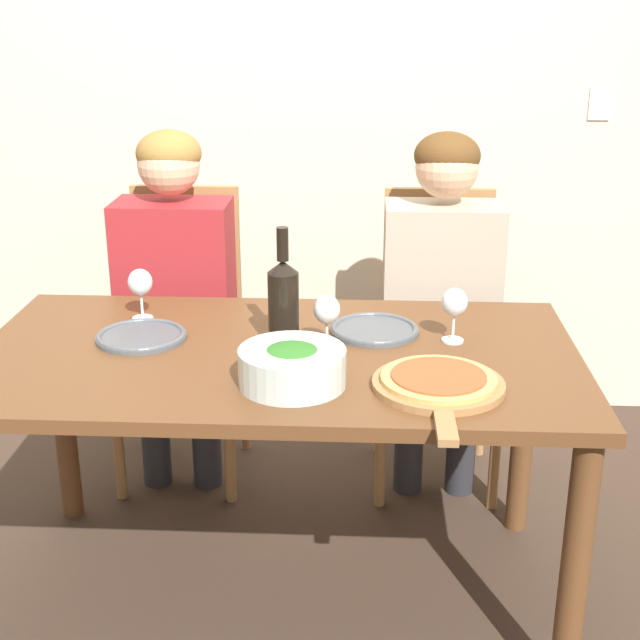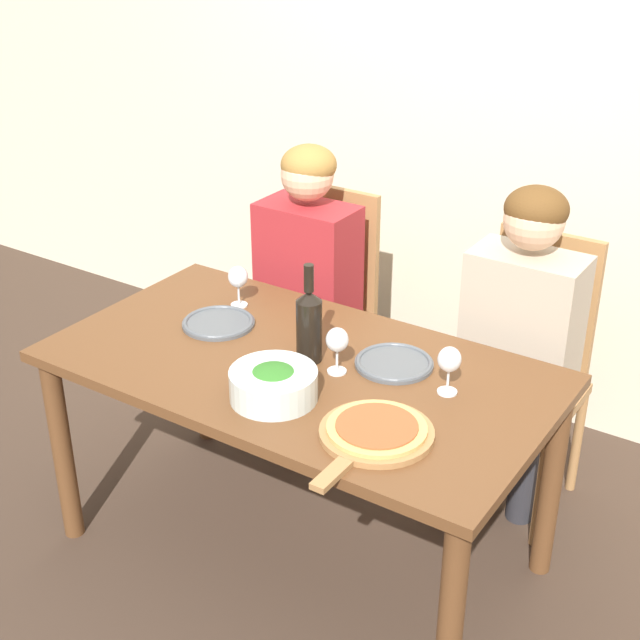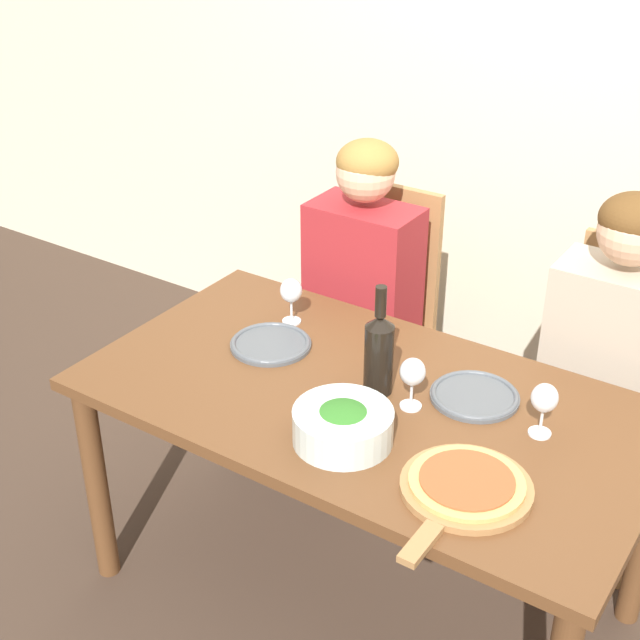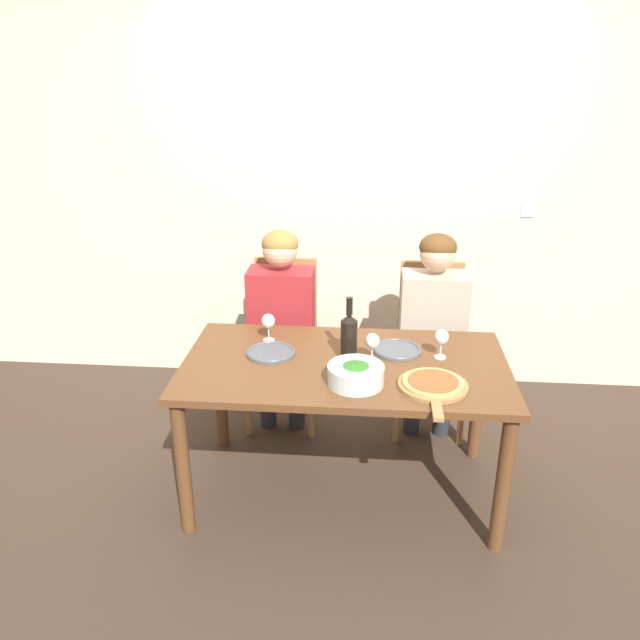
% 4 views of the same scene
% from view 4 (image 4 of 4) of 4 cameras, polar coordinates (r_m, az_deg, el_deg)
% --- Properties ---
extents(ground_plane, '(40.00, 40.00, 0.00)m').
position_cam_4_polar(ground_plane, '(3.46, 2.10, -15.15)').
color(ground_plane, '#3D2D23').
extents(back_wall, '(10.00, 0.06, 2.70)m').
position_cam_4_polar(back_wall, '(4.14, 3.32, 11.93)').
color(back_wall, beige).
rests_on(back_wall, ground).
extents(dining_table, '(1.59, 0.86, 0.75)m').
position_cam_4_polar(dining_table, '(3.10, 2.27, -5.55)').
color(dining_table, brown).
rests_on(dining_table, ground).
extents(chair_left, '(0.42, 0.42, 1.01)m').
position_cam_4_polar(chair_left, '(3.86, -3.25, -1.60)').
color(chair_left, '#9E7042').
rests_on(chair_left, ground).
extents(chair_right, '(0.42, 0.42, 1.01)m').
position_cam_4_polar(chair_right, '(3.84, 9.96, -2.03)').
color(chair_right, '#9E7042').
rests_on(chair_right, ground).
extents(person_woman, '(0.47, 0.51, 1.23)m').
position_cam_4_polar(person_woman, '(3.67, -3.58, 0.66)').
color(person_woman, '#28282D').
rests_on(person_woman, ground).
extents(person_man, '(0.47, 0.51, 1.23)m').
position_cam_4_polar(person_man, '(3.65, 10.32, 0.21)').
color(person_man, '#28282D').
rests_on(person_man, ground).
extents(wine_bottle, '(0.08, 0.08, 0.33)m').
position_cam_4_polar(wine_bottle, '(3.03, 2.66, -1.46)').
color(wine_bottle, black).
rests_on(wine_bottle, dining_table).
extents(broccoli_bowl, '(0.26, 0.26, 0.10)m').
position_cam_4_polar(broccoli_bowl, '(2.84, 3.29, -5.00)').
color(broccoli_bowl, silver).
rests_on(broccoli_bowl, dining_table).
extents(dinner_plate_left, '(0.25, 0.25, 0.02)m').
position_cam_4_polar(dinner_plate_left, '(3.15, -4.53, -2.95)').
color(dinner_plate_left, '#4C5156').
rests_on(dinner_plate_left, dining_table).
extents(dinner_plate_right, '(0.25, 0.25, 0.02)m').
position_cam_4_polar(dinner_plate_right, '(3.19, 7.06, -2.69)').
color(dinner_plate_right, '#4C5156').
rests_on(dinner_plate_right, dining_table).
extents(pizza_on_board, '(0.32, 0.46, 0.04)m').
position_cam_4_polar(pizza_on_board, '(2.86, 10.30, -5.86)').
color(pizza_on_board, '#9E7042').
rests_on(pizza_on_board, dining_table).
extents(wine_glass_left, '(0.07, 0.07, 0.15)m').
position_cam_4_polar(wine_glass_left, '(3.25, -4.75, -0.21)').
color(wine_glass_left, silver).
rests_on(wine_glass_left, dining_table).
extents(wine_glass_right, '(0.07, 0.07, 0.15)m').
position_cam_4_polar(wine_glass_right, '(3.11, 11.05, -1.66)').
color(wine_glass_right, silver).
rests_on(wine_glass_right, dining_table).
extents(wine_glass_centre, '(0.07, 0.07, 0.15)m').
position_cam_4_polar(wine_glass_centre, '(3.02, 4.81, -2.06)').
color(wine_glass_centre, silver).
rests_on(wine_glass_centre, dining_table).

